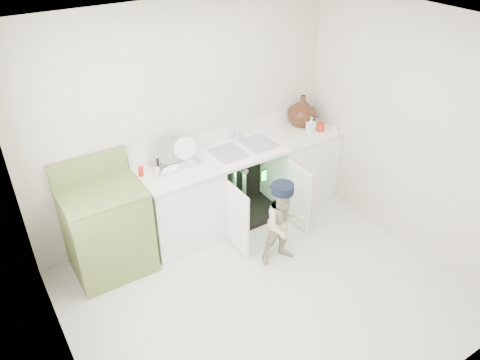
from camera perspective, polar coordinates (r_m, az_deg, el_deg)
name	(u,v)px	position (r m, az deg, el deg)	size (l,w,h in m)	color
ground	(264,295)	(4.66, 2.90, -13.83)	(3.50, 3.50, 0.00)	beige
room_shell	(268,187)	(3.85, 3.40, -0.84)	(6.00, 5.50, 1.26)	beige
counter_run	(246,179)	(5.39, 0.76, 0.13)	(2.44, 1.02, 1.27)	white
avocado_stove	(107,229)	(4.82, -15.90, -5.75)	(0.76, 0.65, 1.17)	olive
repair_worker	(284,223)	(4.75, 5.35, -5.24)	(0.50, 0.75, 0.93)	tan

